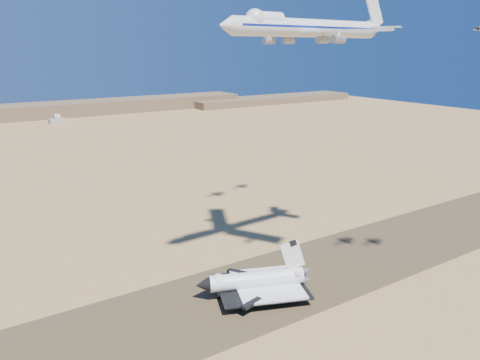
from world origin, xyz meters
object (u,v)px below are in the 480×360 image
carrier_747 (304,28)px  crew_a (289,295)px  crew_c (277,293)px  chase_jet_d (297,34)px  chase_jet_c (270,26)px  crew_b (290,293)px  shuttle (255,282)px

carrier_747 → crew_a: (-13.59, -12.36, -95.74)m
crew_c → crew_a: bearing=149.1°
chase_jet_d → crew_a: bearing=-142.9°
crew_c → chase_jet_c: 122.13m
crew_b → chase_jet_c: 122.17m
shuttle → chase_jet_d: 130.87m
carrier_747 → chase_jet_c: size_ratio=5.13×
carrier_747 → crew_c: 97.65m
shuttle → crew_a: (9.81, -7.75, -4.82)m
carrier_747 → crew_c: carrier_747 is taller
shuttle → chase_jet_d: (69.39, 63.39, 91.07)m
crew_a → chase_jet_c: (36.57, 63.17, 98.74)m
crew_c → chase_jet_c: (39.56, 59.92, 98.80)m
carrier_747 → crew_a: bearing=-140.7°
shuttle → crew_a: size_ratio=26.09×
crew_b → crew_c: 4.94m
shuttle → chase_jet_c: bearing=71.2°
shuttle → chase_jet_c: (46.38, 55.42, 93.92)m
shuttle → crew_c: bearing=-12.3°
crew_a → carrier_747: bearing=-52.7°
carrier_747 → chase_jet_c: 55.85m
chase_jet_c → chase_jet_d: (23.01, 7.97, -2.84)m
carrier_747 → crew_b: size_ratio=44.38×
shuttle → chase_jet_d: size_ratio=3.01×
chase_jet_c → shuttle: bearing=-139.9°
crew_a → chase_jet_d: chase_jet_d is taller
carrier_747 → crew_b: bearing=-139.4°
shuttle → chase_jet_c: 118.50m
crew_a → crew_c: bearing=37.6°
crew_c → shuttle: bearing=-17.0°
crew_c → chase_jet_c: bearing=-107.0°
shuttle → chase_jet_c: size_ratio=2.81×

